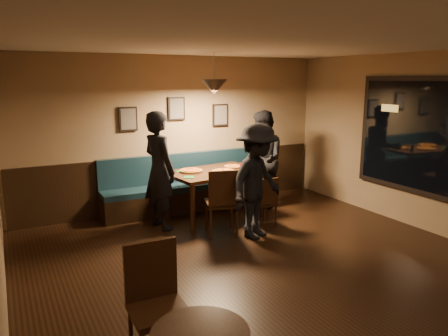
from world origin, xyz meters
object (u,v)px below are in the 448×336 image
object	(u,v)px
chair_near_right	(263,201)
diner_front	(257,182)
soda_glass	(253,166)
tabasco_bottle	(241,165)
booth_bench	(184,184)
dining_table	(215,194)
chair_near_left	(221,202)
diner_right	(262,160)
cafe_chair_far	(159,309)
diner_left	(160,170)

from	to	relation	value
chair_near_right	diner_front	world-z (taller)	diner_front
soda_glass	tabasco_bottle	distance (m)	0.24
booth_bench	dining_table	size ratio (longest dim) A/B	1.92
chair_near_left	chair_near_right	size ratio (longest dim) A/B	1.27
diner_right	cafe_chair_far	distance (m)	4.76
dining_table	diner_front	xyz separation A→B (m)	(0.15, -1.13, 0.45)
dining_table	chair_near_left	size ratio (longest dim) A/B	1.47
chair_near_right	chair_near_left	bearing A→B (deg)	-174.71
tabasco_bottle	diner_right	bearing A→B (deg)	19.41
dining_table	diner_front	size ratio (longest dim) A/B	0.90
soda_glass	tabasco_bottle	bearing A→B (deg)	120.19
cafe_chair_far	chair_near_left	bearing A→B (deg)	-125.26
chair_near_right	tabasco_bottle	distance (m)	0.85
cafe_chair_far	diner_right	bearing A→B (deg)	-131.45
booth_bench	diner_front	distance (m)	1.89
diner_front	cafe_chair_far	bearing A→B (deg)	-161.86
dining_table	booth_bench	bearing A→B (deg)	106.96
diner_front	soda_glass	xyz separation A→B (m)	(0.46, 0.88, 0.04)
booth_bench	dining_table	xyz separation A→B (m)	(0.30, -0.67, -0.08)
chair_near_right	diner_front	bearing A→B (deg)	-130.15
soda_glass	tabasco_bottle	world-z (taller)	soda_glass
diner_right	dining_table	bearing A→B (deg)	-67.20
diner_left	tabasco_bottle	bearing A→B (deg)	-103.53
chair_near_right	booth_bench	bearing A→B (deg)	122.22
booth_bench	soda_glass	world-z (taller)	booth_bench
chair_near_right	cafe_chair_far	distance (m)	3.69
diner_left	soda_glass	size ratio (longest dim) A/B	12.86
soda_glass	diner_right	bearing A→B (deg)	41.58
dining_table	diner_left	bearing A→B (deg)	174.34
diner_left	diner_right	xyz separation A→B (m)	(2.07, 0.19, -0.04)
chair_near_left	soda_glass	size ratio (longest dim) A/B	7.20
booth_bench	diner_front	size ratio (longest dim) A/B	1.72
tabasco_bottle	cafe_chair_far	xyz separation A→B (m)	(-2.66, -3.25, -0.37)
chair_near_left	tabasco_bottle	size ratio (longest dim) A/B	9.41
chair_near_left	cafe_chair_far	distance (m)	3.14
soda_glass	cafe_chair_far	size ratio (longest dim) A/B	0.14
cafe_chair_far	diner_front	bearing A→B (deg)	-135.18
soda_glass	cafe_chair_far	distance (m)	4.14
booth_bench	tabasco_bottle	bearing A→B (deg)	-42.15
diner_right	soda_glass	distance (m)	0.62
dining_table	chair_near_right	size ratio (longest dim) A/B	1.87
cafe_chair_far	dining_table	bearing A→B (deg)	-121.59
booth_bench	chair_near_left	bearing A→B (deg)	-89.08
tabasco_bottle	diner_front	bearing A→B (deg)	-107.38
diner_right	tabasco_bottle	xyz separation A→B (m)	(-0.59, -0.21, -0.02)
chair_near_right	dining_table	bearing A→B (deg)	126.19
diner_right	tabasco_bottle	size ratio (longest dim) A/B	16.12
dining_table	cafe_chair_far	distance (m)	3.95
tabasco_bottle	dining_table	bearing A→B (deg)	174.22
diner_right	diner_front	size ratio (longest dim) A/B	1.04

